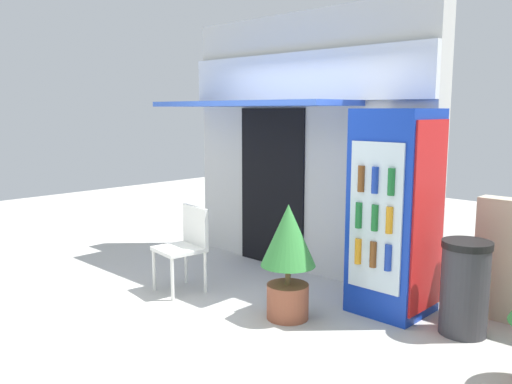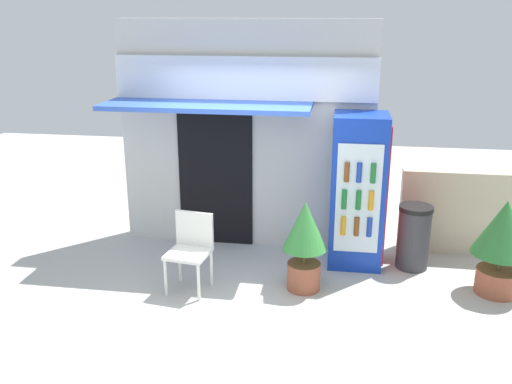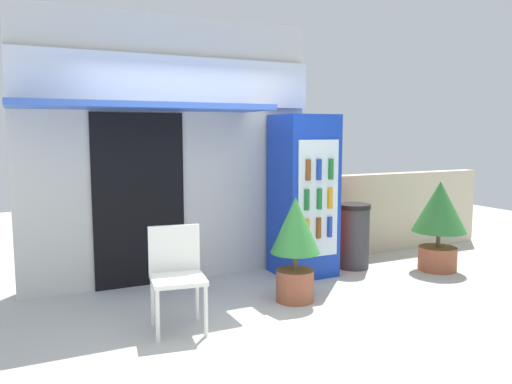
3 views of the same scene
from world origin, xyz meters
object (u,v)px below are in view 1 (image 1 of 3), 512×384
Objects in this scene: plastic_chair at (186,242)px; potted_plant_near_shop at (288,252)px; trash_bin at (465,288)px; drink_cooler at (395,212)px.

potted_plant_near_shop reaches higher than plastic_chair.
trash_bin is (1.33, 0.80, -0.22)m from potted_plant_near_shop.
drink_cooler is 2.20m from plastic_chair.
plastic_chair is 0.84× the size of potted_plant_near_shop.
trash_bin is (0.72, -0.04, -0.56)m from drink_cooler.
trash_bin is at bearing 31.06° from potted_plant_near_shop.
potted_plant_near_shop is 1.31× the size of trash_bin.
plastic_chair is at bearing -160.09° from trash_bin.
plastic_chair is 2.81m from trash_bin.
drink_cooler is at bearing 176.58° from trash_bin.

